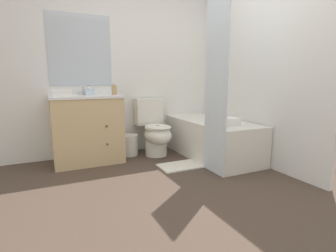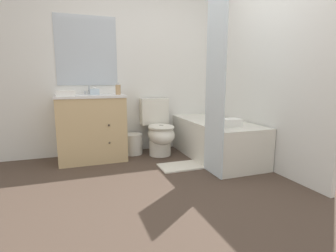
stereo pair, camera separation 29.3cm
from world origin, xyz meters
name	(u,v)px [view 1 (the left image)]	position (x,y,z in m)	size (l,w,h in m)	color
ground_plane	(196,194)	(0.00, 0.00, 0.00)	(14.00, 14.00, 0.00)	#47382D
wall_back	(134,67)	(-0.01, 1.78, 1.25)	(8.00, 0.06, 2.50)	silver
wall_right	(241,66)	(1.22, 0.88, 1.25)	(0.05, 2.75, 2.50)	silver
vanity_cabinet	(87,128)	(-0.76, 1.47, 0.45)	(0.87, 0.59, 0.87)	tan
sink_faucet	(83,92)	(-0.76, 1.67, 0.91)	(0.14, 0.12, 0.12)	silver
toilet	(155,130)	(0.16, 1.40, 0.36)	(0.41, 0.68, 0.79)	silver
bathtub	(211,138)	(0.84, 0.99, 0.26)	(0.69, 1.52, 0.52)	silver
shower_curtain	(216,86)	(0.49, 0.42, 1.00)	(0.02, 0.40, 2.00)	silver
wastebasket	(129,145)	(-0.19, 1.55, 0.15)	(0.27, 0.27, 0.29)	silver
tissue_box	(90,92)	(-0.70, 1.56, 0.91)	(0.12, 0.14, 0.10)	silver
soap_dispenser	(114,89)	(-0.40, 1.43, 0.94)	(0.07, 0.07, 0.16)	tan
hand_towel_folded	(62,94)	(-1.05, 1.31, 0.91)	(0.22, 0.16, 0.07)	white
bath_towel_folded	(225,122)	(0.74, 0.57, 0.56)	(0.35, 0.18, 0.09)	white
bath_mat	(180,166)	(0.24, 0.77, 0.01)	(0.53, 0.35, 0.02)	silver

